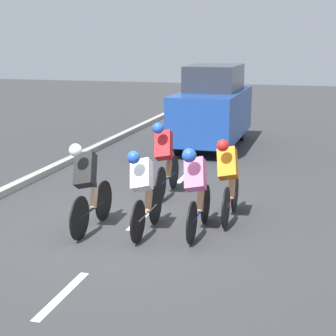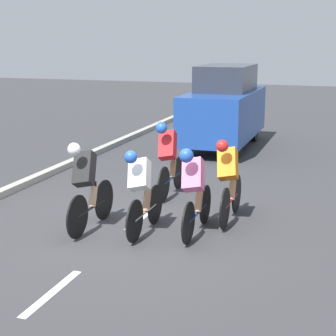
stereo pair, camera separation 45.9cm
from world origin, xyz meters
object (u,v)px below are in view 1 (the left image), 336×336
at_px(cyclist_pink, 196,188).
at_px(cyclist_red, 165,157).
at_px(cyclist_black, 88,185).
at_px(support_car, 213,107).
at_px(cyclist_white, 143,190).
at_px(cyclist_orange, 229,178).

height_order(cyclist_pink, cyclist_red, cyclist_red).
bearing_deg(cyclist_black, support_car, -94.09).
relative_size(cyclist_black, cyclist_red, 1.02).
height_order(cyclist_white, support_car, support_car).
height_order(cyclist_pink, support_car, support_car).
bearing_deg(cyclist_red, cyclist_orange, 140.77).
bearing_deg(cyclist_orange, cyclist_white, 41.32).
bearing_deg(cyclist_black, cyclist_red, -105.04).
bearing_deg(cyclist_white, cyclist_pink, -164.25).
bearing_deg(cyclist_black, cyclist_white, -174.53).
height_order(cyclist_orange, support_car, support_car).
distance_m(cyclist_red, cyclist_orange, 1.94).
bearing_deg(support_car, cyclist_pink, 99.15).
xyz_separation_m(cyclist_red, support_car, (0.08, -5.40, 0.36)).
distance_m(cyclist_white, cyclist_orange, 1.61).
relative_size(cyclist_red, support_car, 0.39).
distance_m(cyclist_black, cyclist_orange, 2.43).
bearing_deg(cyclist_orange, support_car, -76.52).
xyz_separation_m(cyclist_black, cyclist_orange, (-2.14, -1.15, -0.02)).
bearing_deg(cyclist_white, cyclist_orange, -138.68).
distance_m(cyclist_white, cyclist_red, 2.31).
height_order(cyclist_pink, cyclist_black, cyclist_black).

